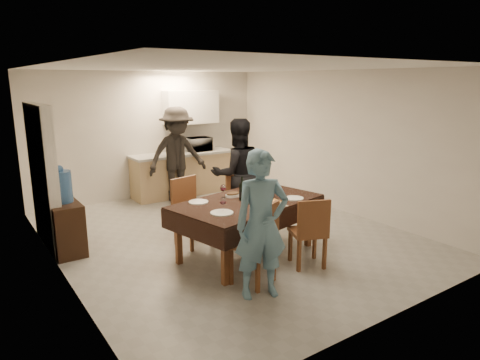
% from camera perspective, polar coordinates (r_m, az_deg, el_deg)
% --- Properties ---
extents(floor, '(5.00, 6.00, 0.02)m').
position_cam_1_polar(floor, '(6.89, -1.62, -7.35)').
color(floor, '#9E9E9A').
rests_on(floor, ground).
extents(ceiling, '(5.00, 6.00, 0.02)m').
position_cam_1_polar(ceiling, '(6.46, -1.78, 14.79)').
color(ceiling, white).
rests_on(ceiling, wall_back).
extents(wall_back, '(5.00, 0.02, 2.60)m').
position_cam_1_polar(wall_back, '(9.19, -11.96, 5.92)').
color(wall_back, silver).
rests_on(wall_back, floor).
extents(wall_front, '(5.00, 0.02, 2.60)m').
position_cam_1_polar(wall_front, '(4.40, 20.05, -2.35)').
color(wall_front, silver).
rests_on(wall_front, floor).
extents(wall_left, '(0.02, 6.00, 2.60)m').
position_cam_1_polar(wall_left, '(5.63, -23.60, 0.61)').
color(wall_left, silver).
rests_on(wall_left, floor).
extents(wall_right, '(0.02, 6.00, 2.60)m').
position_cam_1_polar(wall_right, '(8.16, 13.26, 4.97)').
color(wall_right, silver).
rests_on(wall_right, floor).
extents(stub_partition, '(0.15, 1.40, 2.10)m').
position_cam_1_polar(stub_partition, '(6.85, -24.75, 0.44)').
color(stub_partition, beige).
rests_on(stub_partition, floor).
extents(kitchen_base_cabinet, '(2.20, 0.60, 0.86)m').
position_cam_1_polar(kitchen_base_cabinet, '(9.30, -7.53, 0.73)').
color(kitchen_base_cabinet, tan).
rests_on(kitchen_base_cabinet, floor).
extents(kitchen_worktop, '(2.24, 0.64, 0.05)m').
position_cam_1_polar(kitchen_worktop, '(9.21, -7.62, 3.49)').
color(kitchen_worktop, '#ABAAA5').
rests_on(kitchen_worktop, kitchen_base_cabinet).
extents(upper_cabinet, '(1.20, 0.34, 0.70)m').
position_cam_1_polar(upper_cabinet, '(9.36, -6.54, 9.63)').
color(upper_cabinet, white).
rests_on(upper_cabinet, wall_back).
extents(dining_table, '(2.23, 1.57, 0.79)m').
position_cam_1_polar(dining_table, '(5.93, 0.94, -3.10)').
color(dining_table, black).
rests_on(dining_table, floor).
extents(chair_near_left, '(0.60, 0.62, 0.55)m').
position_cam_1_polar(chair_near_left, '(5.07, 2.36, -7.53)').
color(chair_near_left, brown).
rests_on(chair_near_left, floor).
extents(chair_near_right, '(0.56, 0.58, 0.51)m').
position_cam_1_polar(chair_near_right, '(5.65, 9.68, -6.00)').
color(chair_near_right, brown).
rests_on(chair_near_right, floor).
extents(chair_far_left, '(0.54, 0.54, 0.55)m').
position_cam_1_polar(chair_far_left, '(6.27, -5.91, -3.57)').
color(chair_far_left, brown).
rests_on(chair_far_left, floor).
extents(chair_far_right, '(0.50, 0.51, 0.51)m').
position_cam_1_polar(chair_far_right, '(6.75, 0.79, -2.69)').
color(chair_far_right, brown).
rests_on(chair_far_right, floor).
extents(console, '(0.40, 0.80, 0.74)m').
position_cam_1_polar(console, '(6.63, -22.30, -5.83)').
color(console, black).
rests_on(console, floor).
extents(water_jug, '(0.30, 0.30, 0.44)m').
position_cam_1_polar(water_jug, '(6.47, -22.76, -0.84)').
color(water_jug, '#3D6DB2').
rests_on(water_jug, console).
extents(wine_bottle, '(0.08, 0.08, 0.34)m').
position_cam_1_polar(wine_bottle, '(5.89, 0.27, -1.14)').
color(wine_bottle, black).
rests_on(wine_bottle, dining_table).
extents(water_pitcher, '(0.14, 0.14, 0.21)m').
position_cam_1_polar(water_pitcher, '(6.06, 3.92, -1.40)').
color(water_pitcher, white).
rests_on(water_pitcher, dining_table).
extents(savoury_tart, '(0.40, 0.30, 0.05)m').
position_cam_1_polar(savoury_tart, '(5.68, 4.00, -3.22)').
color(savoury_tart, '#BC8C37').
rests_on(savoury_tart, dining_table).
extents(salad_bowl, '(0.20, 0.20, 0.08)m').
position_cam_1_polar(salad_bowl, '(6.22, 2.23, -1.61)').
color(salad_bowl, white).
rests_on(salad_bowl, dining_table).
extents(mushroom_dish, '(0.21, 0.21, 0.04)m').
position_cam_1_polar(mushroom_dish, '(6.11, -0.96, -2.07)').
color(mushroom_dish, white).
rests_on(mushroom_dish, dining_table).
extents(wine_glass_a, '(0.08, 0.08, 0.19)m').
position_cam_1_polar(wine_glass_a, '(5.40, -2.27, -3.32)').
color(wine_glass_a, white).
rests_on(wine_glass_a, dining_table).
extents(wine_glass_b, '(0.08, 0.08, 0.18)m').
position_cam_1_polar(wine_glass_b, '(6.41, 3.66, -0.70)').
color(wine_glass_b, white).
rests_on(wine_glass_b, dining_table).
extents(wine_glass_c, '(0.09, 0.09, 0.20)m').
position_cam_1_polar(wine_glass_c, '(6.03, -2.26, -1.51)').
color(wine_glass_c, white).
rests_on(wine_glass_c, dining_table).
extents(plate_near_left, '(0.29, 0.29, 0.02)m').
position_cam_1_polar(plate_near_left, '(5.36, -2.43, -4.39)').
color(plate_near_left, white).
rests_on(plate_near_left, dining_table).
extents(plate_near_right, '(0.26, 0.26, 0.02)m').
position_cam_1_polar(plate_near_right, '(6.05, 7.23, -2.42)').
color(plate_near_right, white).
rests_on(plate_near_right, dining_table).
extents(plate_far_left, '(0.27, 0.27, 0.02)m').
position_cam_1_polar(plate_far_left, '(5.85, -5.56, -2.92)').
color(plate_far_left, white).
rests_on(plate_far_left, dining_table).
extents(plate_far_right, '(0.28, 0.28, 0.02)m').
position_cam_1_polar(plate_far_right, '(6.50, 3.72, -1.26)').
color(plate_far_right, white).
rests_on(plate_far_right, dining_table).
extents(microwave, '(0.53, 0.36, 0.29)m').
position_cam_1_polar(microwave, '(9.36, -5.60, 4.76)').
color(microwave, white).
rests_on(microwave, kitchen_worktop).
extents(person_near, '(0.71, 0.58, 1.70)m').
position_cam_1_polar(person_near, '(4.79, 2.89, -5.99)').
color(person_near, '#5C87A2').
rests_on(person_near, floor).
extents(person_far, '(1.04, 0.90, 1.82)m').
position_cam_1_polar(person_far, '(7.03, -0.37, 0.81)').
color(person_far, black).
rests_on(person_far, floor).
extents(person_kitchen, '(1.23, 0.71, 1.91)m').
position_cam_1_polar(person_kitchen, '(8.65, -8.38, 3.31)').
color(person_kitchen, black).
rests_on(person_kitchen, floor).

